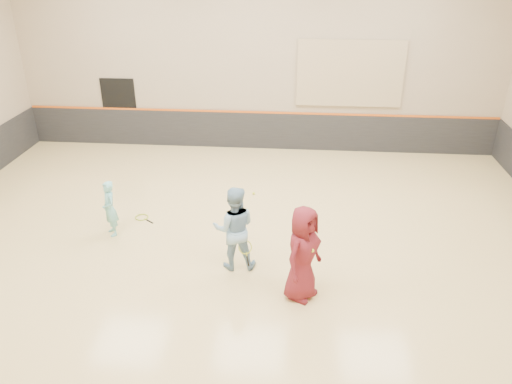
# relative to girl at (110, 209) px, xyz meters

# --- Properties ---
(room) EXTENTS (15.04, 12.04, 6.22)m
(room) POSITION_rel_girl_xyz_m (2.88, -0.28, 0.16)
(room) COLOR tan
(room) RESTS_ON ground
(wainscot_back) EXTENTS (14.90, 0.04, 1.20)m
(wainscot_back) POSITION_rel_girl_xyz_m (2.88, 5.69, -0.06)
(wainscot_back) COLOR #232326
(wainscot_back) RESTS_ON floor
(accent_stripe) EXTENTS (14.90, 0.03, 0.06)m
(accent_stripe) POSITION_rel_girl_xyz_m (2.88, 5.68, 0.56)
(accent_stripe) COLOR #D85914
(accent_stripe) RESTS_ON wall_back
(acoustic_panel) EXTENTS (3.20, 0.08, 2.00)m
(acoustic_panel) POSITION_rel_girl_xyz_m (5.68, 5.67, 1.84)
(acoustic_panel) COLOR tan
(acoustic_panel) RESTS_ON wall_back
(doorway) EXTENTS (1.10, 0.05, 2.20)m
(doorway) POSITION_rel_girl_xyz_m (-1.62, 5.70, 0.44)
(doorway) COLOR black
(doorway) RESTS_ON floor
(girl) EXTENTS (0.54, 0.57, 1.31)m
(girl) POSITION_rel_girl_xyz_m (0.00, 0.00, 0.00)
(girl) COLOR #78CED0
(girl) RESTS_ON floor
(instructor) EXTENTS (0.95, 0.78, 1.80)m
(instructor) POSITION_rel_girl_xyz_m (2.96, -1.04, 0.24)
(instructor) COLOR #82ACC9
(instructor) RESTS_ON floor
(young_man) EXTENTS (0.99, 1.09, 1.88)m
(young_man) POSITION_rel_girl_xyz_m (4.33, -1.89, 0.28)
(young_man) COLOR maroon
(young_man) RESTS_ON floor
(held_racket) EXTENTS (0.34, 0.34, 0.57)m
(held_racket) POSITION_rel_girl_xyz_m (3.20, -1.22, -0.08)
(held_racket) COLOR gold
(held_racket) RESTS_ON instructor
(spare_racket) EXTENTS (0.71, 0.71, 0.05)m
(spare_racket) POSITION_rel_girl_xyz_m (0.44, 0.79, -0.63)
(spare_racket) COLOR #9BB828
(spare_racket) RESTS_ON floor
(ball_under_racket) EXTENTS (0.07, 0.07, 0.07)m
(ball_under_racket) POSITION_rel_girl_xyz_m (2.77, -0.62, -0.62)
(ball_under_racket) COLOR #BED030
(ball_under_racket) RESTS_ON floor
(ball_in_hand) EXTENTS (0.07, 0.07, 0.07)m
(ball_in_hand) POSITION_rel_girl_xyz_m (4.49, -2.12, 0.50)
(ball_in_hand) COLOR #C3D130
(ball_in_hand) RESTS_ON young_man
(ball_beside_spare) EXTENTS (0.07, 0.07, 0.07)m
(ball_beside_spare) POSITION_rel_girl_xyz_m (3.05, 2.29, -0.62)
(ball_beside_spare) COLOR #DDEF37
(ball_beside_spare) RESTS_ON floor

